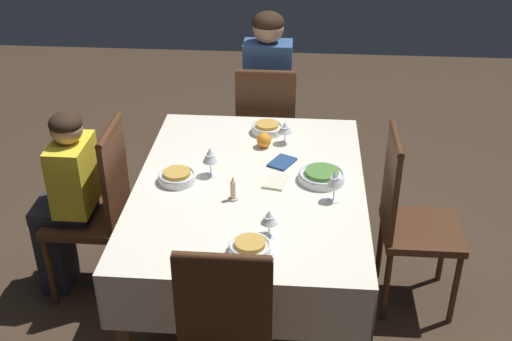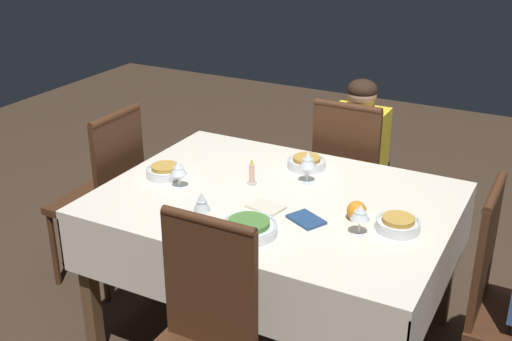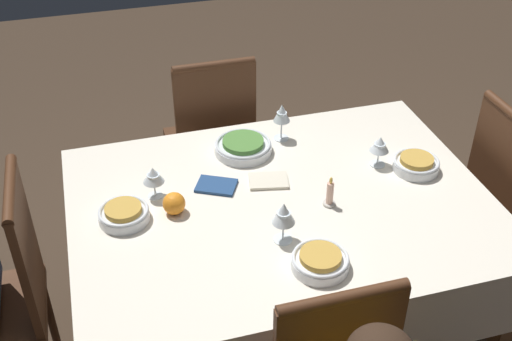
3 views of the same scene
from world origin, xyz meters
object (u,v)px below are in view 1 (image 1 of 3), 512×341
(bowl_west, at_px, (250,247))
(wine_glass_north, at_px, (210,156))
(person_child_yellow, at_px, (66,196))
(napkin_red_folded, at_px, (276,181))
(chair_east, at_px, (266,131))
(bowl_north, at_px, (177,176))
(wine_glass_south, at_px, (335,179))
(person_adult_denim, at_px, (268,95))
(bowl_east, at_px, (267,128))
(candle_centerpiece, at_px, (233,192))
(napkin_spare_side, at_px, (282,162))
(chair_south, at_px, (409,216))
(dining_table, at_px, (250,197))
(bowl_south, at_px, (322,176))
(orange_fruit, at_px, (264,140))
(wine_glass_east, at_px, (285,128))
(chair_north, at_px, (98,205))
(wine_glass_west, at_px, (269,218))

(bowl_west, bearing_deg, wine_glass_north, 21.88)
(person_child_yellow, relative_size, napkin_red_folded, 6.53)
(chair_east, xyz_separation_m, bowl_north, (-1.01, 0.37, 0.24))
(wine_glass_south, bearing_deg, person_adult_denim, 16.74)
(bowl_east, distance_m, bowl_west, 1.11)
(chair_east, distance_m, bowl_west, 1.57)
(bowl_west, xyz_separation_m, napkin_red_folded, (0.57, -0.08, -0.02))
(candle_centerpiece, bearing_deg, napkin_spare_side, -30.46)
(chair_south, relative_size, candle_centerpiece, 8.15)
(bowl_west, bearing_deg, chair_south, -49.67)
(dining_table, bearing_deg, napkin_red_folded, -84.41)
(bowl_east, bearing_deg, napkin_red_folded, -172.19)
(chair_east, height_order, bowl_east, chair_east)
(napkin_spare_side, bearing_deg, bowl_south, -128.16)
(dining_table, xyz_separation_m, orange_fruit, (0.38, -0.04, 0.12))
(candle_centerpiece, relative_size, napkin_red_folded, 0.75)
(napkin_red_folded, bearing_deg, wine_glass_north, 81.59)
(chair_east, distance_m, person_child_yellow, 1.36)
(bowl_east, xyz_separation_m, wine_glass_east, (-0.12, -0.10, 0.06))
(chair_south, distance_m, bowl_south, 0.51)
(wine_glass_east, bearing_deg, candle_centerpiece, 159.62)
(person_adult_denim, xyz_separation_m, bowl_south, (-1.10, -0.33, 0.05))
(person_child_yellow, bearing_deg, chair_north, 90.00)
(person_child_yellow, bearing_deg, napkin_spare_side, 97.39)
(candle_centerpiece, bearing_deg, chair_south, -74.48)
(person_child_yellow, relative_size, bowl_north, 5.75)
(wine_glass_north, height_order, wine_glass_west, wine_glass_north)
(dining_table, relative_size, wine_glass_east, 11.91)
(orange_fruit, bearing_deg, chair_east, 2.25)
(wine_glass_south, bearing_deg, orange_fruit, 35.28)
(bowl_north, distance_m, napkin_spare_side, 0.55)
(person_child_yellow, height_order, napkin_red_folded, person_child_yellow)
(person_adult_denim, distance_m, orange_fruit, 0.77)
(bowl_west, xyz_separation_m, wine_glass_south, (0.43, -0.35, 0.09))
(bowl_north, xyz_separation_m, wine_glass_north, (0.07, -0.16, 0.08))
(wine_glass_east, relative_size, wine_glass_south, 0.79)
(bowl_south, relative_size, napkin_red_folded, 1.41)
(chair_north, xyz_separation_m, wine_glass_south, (-0.19, -1.20, 0.32))
(wine_glass_south, bearing_deg, wine_glass_west, 136.87)
(wine_glass_east, relative_size, bowl_west, 0.71)
(chair_east, relative_size, wine_glass_west, 7.77)
(bowl_north, bearing_deg, person_child_yellow, 83.02)
(wine_glass_north, height_order, bowl_west, wine_glass_north)
(bowl_west, relative_size, orange_fruit, 2.21)
(wine_glass_east, relative_size, wine_glass_north, 0.82)
(napkin_spare_side, bearing_deg, person_adult_denim, 7.86)
(chair_east, bearing_deg, chair_north, 48.76)
(chair_east, distance_m, wine_glass_south, 1.23)
(wine_glass_east, distance_m, napkin_red_folded, 0.43)
(bowl_south, xyz_separation_m, wine_glass_south, (-0.18, -0.05, 0.09))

